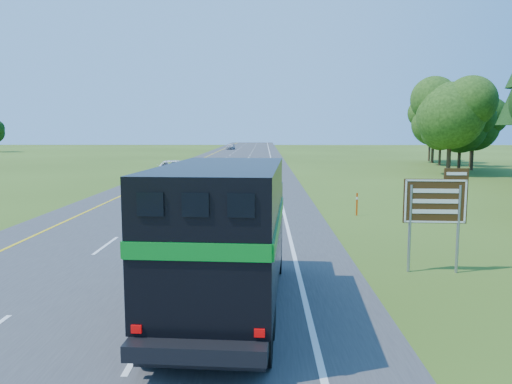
% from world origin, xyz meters
% --- Properties ---
extents(road, '(15.00, 260.00, 0.04)m').
position_xyz_m(road, '(0.00, 50.00, 0.02)').
color(road, '#38383A').
rests_on(road, ground).
extents(lane_markings, '(11.15, 260.00, 0.01)m').
position_xyz_m(lane_markings, '(0.00, 50.00, 0.04)').
color(lane_markings, yellow).
rests_on(lane_markings, road).
extents(horse_truck, '(3.12, 8.54, 3.72)m').
position_xyz_m(horse_truck, '(3.47, 3.94, 2.03)').
color(horse_truck, black).
rests_on(horse_truck, road).
extents(white_suv, '(3.49, 6.86, 1.86)m').
position_xyz_m(white_suv, '(-3.67, 35.45, 0.97)').
color(white_suv, white).
rests_on(white_suv, road).
extents(far_car, '(2.00, 4.41, 1.47)m').
position_xyz_m(far_car, '(-3.54, 110.45, 0.77)').
color(far_car, '#B6B6BD').
rests_on(far_car, road).
extents(exit_sign, '(1.99, 0.17, 3.37)m').
position_xyz_m(exit_sign, '(9.87, 7.59, 2.19)').
color(exit_sign, gray).
rests_on(exit_sign, ground).
extents(delineator, '(0.10, 0.06, 1.22)m').
position_xyz_m(delineator, '(9.38, 18.36, 0.65)').
color(delineator, '#D7420B').
rests_on(delineator, ground).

